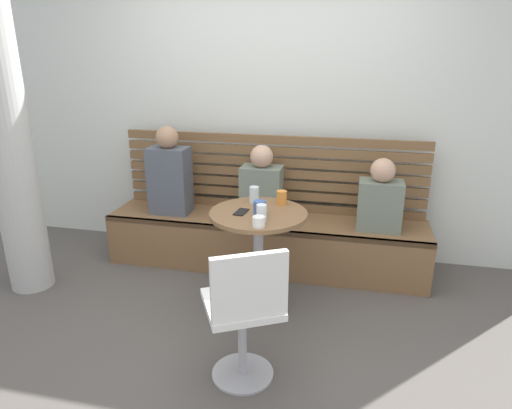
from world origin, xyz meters
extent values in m
plane|color=#514C47|center=(0.00, 0.00, 0.00)|extent=(8.00, 8.00, 0.00)
cube|color=silver|center=(0.00, 1.64, 1.45)|extent=(5.20, 0.10, 2.90)
cylinder|color=#B2B2AD|center=(-1.75, 0.45, 1.40)|extent=(0.32, 0.32, 2.80)
cube|color=brown|center=(0.00, 1.20, 0.22)|extent=(2.70, 0.52, 0.44)
cube|color=brown|center=(0.00, 0.96, 0.42)|extent=(2.70, 0.04, 0.04)
cube|color=brown|center=(0.00, 1.44, 0.48)|extent=(2.65, 0.04, 0.07)
cube|color=brown|center=(0.00, 1.44, 0.59)|extent=(2.65, 0.04, 0.07)
cube|color=brown|center=(0.00, 1.44, 0.68)|extent=(2.65, 0.04, 0.07)
cube|color=brown|center=(0.00, 1.44, 0.78)|extent=(2.65, 0.04, 0.07)
cube|color=brown|center=(0.00, 1.44, 0.88)|extent=(2.65, 0.04, 0.07)
cube|color=brown|center=(0.00, 1.44, 0.97)|extent=(2.65, 0.04, 0.07)
cube|color=brown|center=(0.00, 1.44, 1.07)|extent=(2.65, 0.04, 0.07)
cylinder|color=#ADADB2|center=(0.09, 0.54, 0.01)|extent=(0.44, 0.44, 0.02)
cylinder|color=#ADADB2|center=(0.09, 0.54, 0.37)|extent=(0.07, 0.07, 0.69)
cylinder|color=brown|center=(0.09, 0.54, 0.72)|extent=(0.68, 0.68, 0.03)
cylinder|color=#ADADB2|center=(0.16, -0.21, 0.01)|extent=(0.36, 0.36, 0.02)
cylinder|color=#ADADB2|center=(0.16, -0.21, 0.23)|extent=(0.05, 0.05, 0.45)
cube|color=white|center=(0.16, -0.21, 0.47)|extent=(0.54, 0.54, 0.04)
cube|color=white|center=(0.24, -0.36, 0.67)|extent=(0.37, 0.22, 0.36)
cube|color=#4C515B|center=(-0.83, 1.17, 0.73)|extent=(0.34, 0.22, 0.58)
sphere|color=#A37A5B|center=(-0.83, 1.17, 1.10)|extent=(0.19, 0.19, 0.19)
cube|color=slate|center=(-0.04, 1.24, 0.66)|extent=(0.34, 0.22, 0.44)
sphere|color=tan|center=(-0.04, 1.24, 0.97)|extent=(0.19, 0.19, 0.19)
cube|color=slate|center=(0.93, 1.17, 0.64)|extent=(0.34, 0.22, 0.40)
sphere|color=tan|center=(0.93, 1.17, 0.92)|extent=(0.19, 0.19, 0.19)
cylinder|color=#3D5B9E|center=(0.11, 0.50, 0.79)|extent=(0.08, 0.08, 0.09)
cylinder|color=silver|center=(0.02, 0.73, 0.80)|extent=(0.07, 0.07, 0.12)
cylinder|color=white|center=(0.15, 0.38, 0.80)|extent=(0.07, 0.07, 0.11)
cylinder|color=white|center=(0.15, 0.27, 0.78)|extent=(0.08, 0.08, 0.07)
cylinder|color=orange|center=(0.22, 0.74, 0.79)|extent=(0.07, 0.07, 0.10)
cube|color=black|center=(-0.02, 0.50, 0.74)|extent=(0.08, 0.15, 0.01)
camera|label=1|loc=(0.72, -2.32, 1.80)|focal=31.76mm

